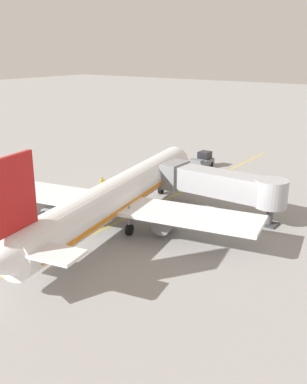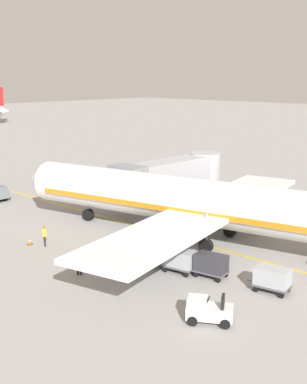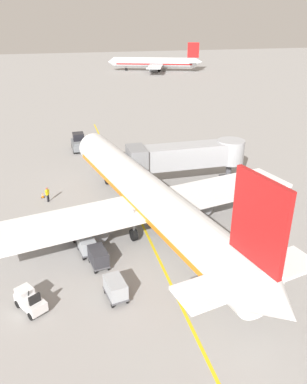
{
  "view_description": "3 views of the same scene",
  "coord_description": "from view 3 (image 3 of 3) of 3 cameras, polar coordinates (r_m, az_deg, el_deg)",
  "views": [
    {
      "loc": [
        28.45,
        -32.22,
        17.58
      ],
      "look_at": [
        1.57,
        4.96,
        2.53
      ],
      "focal_mm": 41.08,
      "sensor_mm": 36.0,
      "label": 1
    },
    {
      "loc": [
        -30.88,
        -24.41,
        13.13
      ],
      "look_at": [
        -2.34,
        2.39,
        4.19
      ],
      "focal_mm": 47.66,
      "sensor_mm": 36.0,
      "label": 2
    },
    {
      "loc": [
        -7.28,
        -31.33,
        18.58
      ],
      "look_at": [
        1.02,
        -0.04,
        3.61
      ],
      "focal_mm": 35.56,
      "sensor_mm": 36.0,
      "label": 3
    }
  ],
  "objects": [
    {
      "name": "baggage_cart_front",
      "position": [
        35.7,
        -11.39,
        -5.32
      ],
      "size": [
        1.63,
        2.97,
        1.58
      ],
      "color": "#4C4C51",
      "rests_on": "ground"
    },
    {
      "name": "ground_crew_loader",
      "position": [
        37.31,
        -18.41,
        -4.77
      ],
      "size": [
        0.54,
        0.61,
        1.69
      ],
      "color": "#232328",
      "rests_on": "ground"
    },
    {
      "name": "baggage_tug_lead",
      "position": [
        28.67,
        -18.06,
        -15.22
      ],
      "size": [
        2.34,
        2.76,
        1.62
      ],
      "color": "silver",
      "rests_on": "ground"
    },
    {
      "name": "safety_cone_nose_left",
      "position": [
        44.56,
        -16.3,
        -0.48
      ],
      "size": [
        0.36,
        0.36,
        0.59
      ],
      "color": "black",
      "rests_on": "ground"
    },
    {
      "name": "jet_bridge",
      "position": [
        45.86,
        5.07,
        5.46
      ],
      "size": [
        14.49,
        3.5,
        4.98
      ],
      "color": "#A8AAAF",
      "rests_on": "ground"
    },
    {
      "name": "parked_airliner",
      "position": [
        35.76,
        -0.81,
        -0.68
      ],
      "size": [
        30.43,
        37.12,
        10.63
      ],
      "color": "white",
      "rests_on": "ground"
    },
    {
      "name": "baggage_cart_third_in_train",
      "position": [
        31.48,
        -8.28,
        -9.54
      ],
      "size": [
        1.63,
        2.97,
        1.58
      ],
      "color": "#4C4C51",
      "rests_on": "ground"
    },
    {
      "name": "ground_plane",
      "position": [
        37.15,
        -1.55,
        -5.2
      ],
      "size": [
        400.0,
        400.0,
        0.0
      ],
      "primitive_type": "plane",
      "color": "gray"
    },
    {
      "name": "baggage_cart_tail_end",
      "position": [
        28.17,
        -5.73,
        -14.08
      ],
      "size": [
        1.63,
        2.97,
        1.58
      ],
      "color": "#4C4C51",
      "rests_on": "ground"
    },
    {
      "name": "ground_crew_wing_walker",
      "position": [
        43.16,
        -15.62,
        -0.26
      ],
      "size": [
        0.49,
        0.64,
        1.69
      ],
      "color": "#232328",
      "rests_on": "ground"
    },
    {
      "name": "baggage_cart_second_in_train",
      "position": [
        33.19,
        -10.02,
        -7.7
      ],
      "size": [
        1.63,
        2.97,
        1.58
      ],
      "color": "#4C4C51",
      "rests_on": "ground"
    },
    {
      "name": "distant_taxiing_airliner",
      "position": [
        149.03,
        0.23,
        18.84
      ],
      "size": [
        34.29,
        28.46,
        10.1
      ],
      "color": "silver",
      "rests_on": "ground"
    },
    {
      "name": "pushback_tractor",
      "position": [
        59.42,
        -11.08,
        7.25
      ],
      "size": [
        2.29,
        4.44,
        2.4
      ],
      "color": "slate",
      "rests_on": "ground"
    },
    {
      "name": "gate_lead_in_line",
      "position": [
        37.15,
        -1.55,
        -5.2
      ],
      "size": [
        0.24,
        80.0,
        0.01
      ],
      "primitive_type": "cube",
      "color": "gold",
      "rests_on": "ground"
    }
  ]
}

